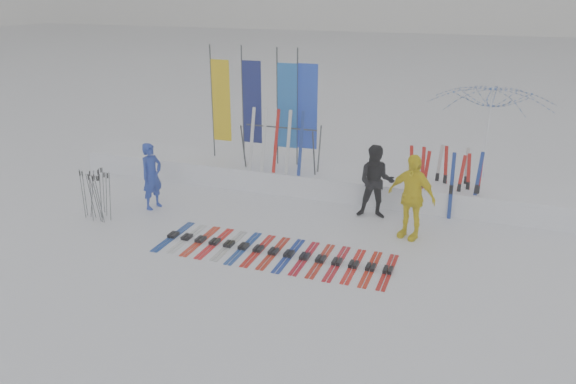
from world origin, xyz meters
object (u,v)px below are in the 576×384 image
at_px(person_black, 376,182).
at_px(ski_rack, 281,142).
at_px(person_blue, 152,176).
at_px(ski_row, 273,252).
at_px(tent_canopy, 487,137).
at_px(person_yellow, 411,197).

distance_m(person_black, ski_rack, 3.01).
distance_m(person_blue, ski_row, 4.12).
height_order(person_blue, ski_row, person_blue).
xyz_separation_m(person_blue, ski_row, (3.80, -1.38, -0.81)).
relative_size(person_blue, ski_rack, 0.83).
xyz_separation_m(tent_canopy, ski_row, (-3.96, -5.68, -1.45)).
height_order(tent_canopy, ski_rack, tent_canopy).
bearing_deg(ski_row, ski_rack, 108.10).
relative_size(person_blue, person_yellow, 0.88).
distance_m(tent_canopy, ski_rack, 5.54).
xyz_separation_m(person_blue, ski_rack, (2.59, 2.30, 0.54)).
height_order(person_black, ski_row, person_black).
xyz_separation_m(person_yellow, ski_rack, (-3.76, 1.86, 0.42)).
distance_m(person_black, ski_row, 3.25).
bearing_deg(person_blue, ski_row, -95.59).
height_order(person_yellow, tent_canopy, tent_canopy).
relative_size(person_blue, tent_canopy, 0.51).
relative_size(person_black, ski_row, 0.36).
bearing_deg(tent_canopy, person_black, -128.39).
height_order(person_black, person_yellow, person_yellow).
bearing_deg(person_black, person_blue, -174.78).
xyz_separation_m(person_yellow, ski_row, (-2.56, -1.82, -0.93)).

